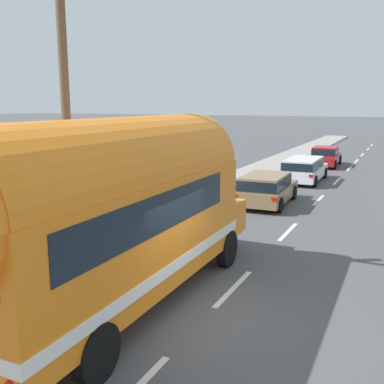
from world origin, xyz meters
The scene contains 8 objects.
ground_plane centered at (0.00, 0.00, 0.00)m, with size 300.00×300.00×0.00m, color #4C4C4F.
lane_markings centered at (-2.62, 13.02, 0.00)m, with size 3.85×80.00×0.01m.
sidewalk_slab centered at (-5.09, 10.00, 0.07)m, with size 2.75×90.00×0.15m, color gray.
utility_pole centered at (-4.55, 1.34, 4.42)m, with size 1.80×0.24×8.50m.
painted_bus centered at (-1.85, -0.75, 2.31)m, with size 2.65×10.37×4.12m.
car_lead centered at (-1.94, 10.99, 0.78)m, with size 2.11×4.38×1.37m.
car_second centered at (-1.69, 17.66, 0.80)m, with size 1.97×4.72×1.37m.
car_third centered at (-1.74, 25.06, 0.73)m, with size 1.98×4.54×1.37m.
Camera 1 is at (3.54, -7.99, 4.40)m, focal length 42.41 mm.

